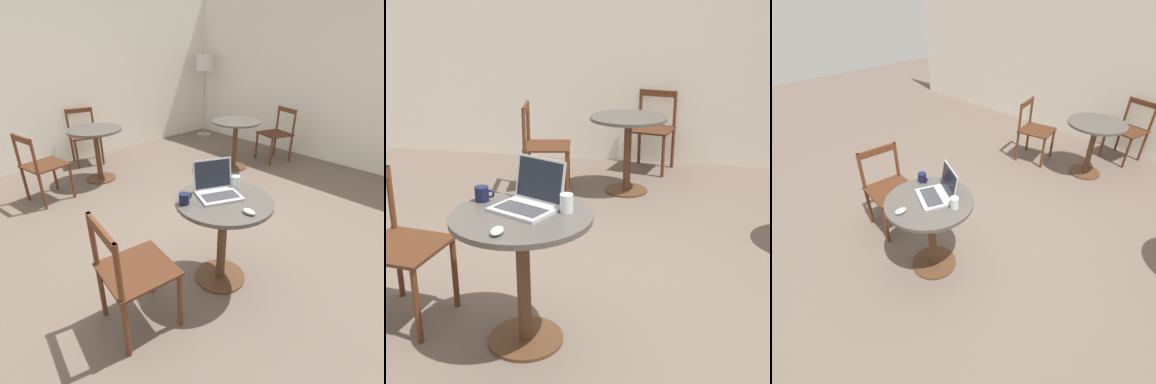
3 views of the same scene
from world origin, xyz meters
TOP-DOWN VIEW (x-y plane):
  - ground_plane at (0.00, 0.00)m, footprint 16.00×16.00m
  - wall_back at (0.00, 3.23)m, footprint 9.40×0.06m
  - cafe_table_near at (-0.27, -0.52)m, footprint 0.74×0.74m
  - cafe_table_far at (-0.01, 2.10)m, footprint 0.74×0.74m
  - chair_near_left at (-1.05, -0.43)m, footprint 0.50×0.50m
  - chair_far_left at (-0.82, 1.94)m, footprint 0.53×0.53m
  - chair_far_back at (0.18, 2.92)m, footprint 0.54×0.54m
  - laptop at (-0.25, -0.43)m, footprint 0.41×0.39m
  - mouse at (-0.30, -0.78)m, footprint 0.06×0.10m
  - mug at (-0.53, -0.37)m, footprint 0.11×0.08m
  - drinking_glass at (-0.04, -0.44)m, footprint 0.07×0.07m

SIDE VIEW (x-z plane):
  - ground_plane at x=0.00m, z-range 0.00..0.00m
  - chair_near_left at x=-1.05m, z-range 0.02..0.89m
  - chair_far_left at x=-0.82m, z-range 0.02..0.89m
  - chair_far_back at x=0.18m, z-range 0.02..0.89m
  - cafe_table_near at x=-0.27m, z-range 0.20..0.95m
  - cafe_table_far at x=-0.01m, z-range 0.20..0.95m
  - mouse at x=-0.30m, z-range 0.75..0.79m
  - mug at x=-0.53m, z-range 0.76..0.84m
  - drinking_glass at x=-0.04m, z-range 0.75..0.85m
  - laptop at x=-0.25m, z-range 0.68..0.93m
  - wall_back at x=0.00m, z-range 0.00..2.70m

